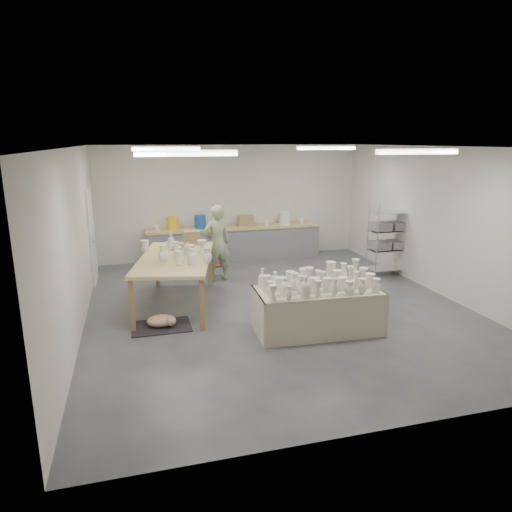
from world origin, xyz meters
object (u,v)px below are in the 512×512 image
object	(u,v)px
potter	(217,243)
red_stool	(215,266)
drying_table	(317,307)
work_table	(178,256)

from	to	relation	value
potter	red_stool	distance (m)	0.66
drying_table	work_table	bearing A→B (deg)	140.04
drying_table	red_stool	bearing A→B (deg)	109.69
work_table	potter	world-z (taller)	potter
drying_table	red_stool	xyz separation A→B (m)	(-1.08, 3.53, -0.16)
drying_table	red_stool	distance (m)	3.69
red_stool	potter	bearing A→B (deg)	-90.00
drying_table	work_table	size ratio (longest dim) A/B	0.75
work_table	red_stool	size ratio (longest dim) A/B	8.06
work_table	red_stool	bearing A→B (deg)	71.22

